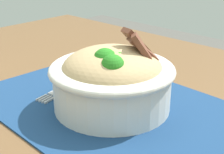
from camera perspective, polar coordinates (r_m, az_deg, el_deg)
table at (r=0.58m, az=-4.84°, el=-11.51°), size 1.12×0.86×0.75m
placemat at (r=0.54m, az=-0.97°, el=-4.65°), size 0.42×0.31×0.00m
bowl at (r=0.51m, az=0.03°, el=-0.15°), size 0.19×0.19×0.12m
fork at (r=0.59m, az=-7.99°, el=-1.99°), size 0.04×0.13×0.00m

